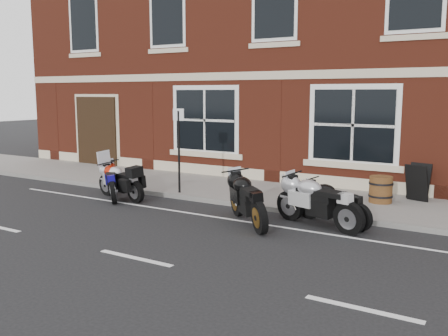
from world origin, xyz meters
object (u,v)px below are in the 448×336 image
(moto_sport_red, at_px, (113,179))
(barrel_planter, at_px, (381,189))
(moto_touring_silver, at_px, (120,180))
(moto_sport_black, at_px, (248,197))
(moto_naked_black, at_px, (332,201))
(parking_sign, at_px, (179,144))
(moto_sport_silver, at_px, (318,200))
(a_board_sign, at_px, (418,182))

(moto_sport_red, bearing_deg, barrel_planter, -22.66)
(moto_touring_silver, relative_size, moto_sport_black, 1.09)
(moto_naked_black, distance_m, parking_sign, 4.77)
(moto_touring_silver, xyz_separation_m, parking_sign, (1.24, 1.04, 0.94))
(moto_sport_silver, height_order, a_board_sign, a_board_sign)
(barrel_planter, distance_m, parking_sign, 5.46)
(a_board_sign, distance_m, parking_sign, 6.38)
(moto_sport_silver, relative_size, moto_naked_black, 1.16)
(moto_sport_black, distance_m, moto_sport_silver, 1.50)
(moto_sport_red, bearing_deg, moto_touring_silver, -32.49)
(moto_touring_silver, distance_m, moto_sport_silver, 5.66)
(parking_sign, bearing_deg, moto_naked_black, -15.51)
(moto_touring_silver, bearing_deg, parking_sign, -37.49)
(moto_sport_red, xyz_separation_m, a_board_sign, (7.31, 3.46, 0.08))
(moto_sport_silver, bearing_deg, a_board_sign, -6.27)
(a_board_sign, relative_size, parking_sign, 0.41)
(a_board_sign, bearing_deg, moto_touring_silver, -138.23)
(moto_naked_black, xyz_separation_m, parking_sign, (-4.63, 0.62, 0.95))
(moto_touring_silver, xyz_separation_m, barrel_planter, (6.35, 2.67, -0.07))
(moto_naked_black, bearing_deg, moto_touring_silver, 113.60)
(moto_sport_silver, xyz_separation_m, parking_sign, (-4.42, 0.97, 0.88))
(moto_sport_black, distance_m, barrel_planter, 3.80)
(moto_sport_black, relative_size, a_board_sign, 1.85)
(parking_sign, bearing_deg, moto_sport_silver, -20.26)
(moto_sport_silver, distance_m, a_board_sign, 3.65)
(moto_naked_black, height_order, parking_sign, parking_sign)
(moto_sport_silver, distance_m, parking_sign, 4.61)
(moto_sport_red, bearing_deg, moto_naked_black, -40.77)
(moto_sport_black, bearing_deg, moto_touring_silver, 126.73)
(moto_sport_red, height_order, moto_sport_silver, moto_sport_silver)
(moto_sport_black, bearing_deg, parking_sign, 106.51)
(moto_sport_black, relative_size, parking_sign, 0.76)
(moto_sport_red, xyz_separation_m, parking_sign, (1.45, 1.08, 0.95))
(moto_sport_silver, height_order, moto_naked_black, moto_sport_silver)
(moto_touring_silver, xyz_separation_m, moto_sport_black, (4.27, -0.50, 0.07))
(moto_sport_black, relative_size, moto_sport_silver, 0.80)
(moto_sport_silver, bearing_deg, parking_sign, 94.65)
(moto_touring_silver, relative_size, a_board_sign, 2.02)
(moto_touring_silver, xyz_separation_m, moto_sport_silver, (5.66, 0.07, 0.06))
(moto_sport_red, xyz_separation_m, moto_sport_silver, (5.86, 0.12, 0.07))
(moto_touring_silver, bearing_deg, moto_sport_black, -84.09)
(moto_sport_black, distance_m, parking_sign, 3.51)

